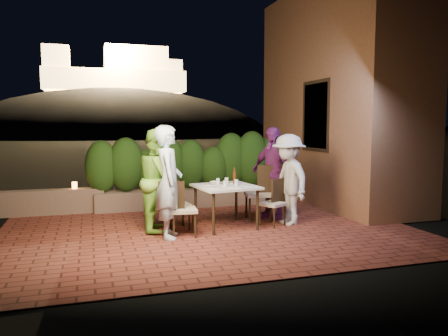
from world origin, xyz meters
name	(u,v)px	position (x,y,z in m)	size (l,w,h in m)	color
ground	(211,232)	(0.00, 0.00, -0.02)	(400.00, 400.00, 0.00)	black
terrace_floor	(204,228)	(0.00, 0.50, -0.07)	(7.00, 6.00, 0.15)	brown
building_wall	(336,95)	(3.60, 2.00, 2.50)	(1.60, 5.00, 5.00)	#905A39
window_pane	(317,116)	(2.82, 1.50, 2.00)	(0.08, 1.00, 1.40)	black
window_frame	(316,116)	(2.81, 1.50, 2.00)	(0.06, 1.15, 1.55)	black
planter	(192,197)	(0.20, 2.30, 0.20)	(4.20, 0.55, 0.40)	brown
hedge	(192,164)	(0.20, 2.30, 0.95)	(4.00, 0.70, 1.10)	#1B3A0F
parapet	(48,202)	(-2.80, 2.30, 0.25)	(2.20, 0.30, 0.50)	brown
hill	(117,162)	(2.00, 60.00, -4.00)	(52.00, 40.00, 22.00)	black
fortress	(115,64)	(2.00, 60.00, 10.50)	(26.00, 8.00, 8.00)	#FFCC7A
dining_table	(226,206)	(0.31, 0.17, 0.38)	(1.00, 1.00, 0.75)	white
plate_nw	(215,188)	(0.05, -0.06, 0.76)	(0.21, 0.21, 0.01)	white
plate_sw	(208,185)	(0.04, 0.33, 0.76)	(0.23, 0.23, 0.01)	white
plate_ne	(247,186)	(0.65, 0.01, 0.76)	(0.21, 0.21, 0.01)	white
plate_se	(234,183)	(0.54, 0.39, 0.76)	(0.21, 0.21, 0.01)	white
plate_centre	(226,185)	(0.32, 0.15, 0.76)	(0.23, 0.23, 0.01)	white
plate_front	(236,187)	(0.42, -0.12, 0.76)	(0.25, 0.25, 0.01)	white
glass_nw	(225,184)	(0.25, 0.00, 0.81)	(0.07, 0.07, 0.11)	silver
glass_sw	(218,181)	(0.23, 0.36, 0.80)	(0.06, 0.06, 0.11)	silver
glass_ne	(236,182)	(0.49, 0.10, 0.81)	(0.07, 0.07, 0.11)	silver
glass_se	(227,181)	(0.39, 0.36, 0.81)	(0.07, 0.07, 0.12)	silver
beer_bottle	(235,176)	(0.52, 0.28, 0.90)	(0.06, 0.06, 0.30)	#48220C
bowl	(215,182)	(0.20, 0.48, 0.77)	(0.16, 0.16, 0.04)	white
chair_left_front	(183,209)	(-0.53, -0.20, 0.46)	(0.42, 0.42, 0.91)	black
chair_left_back	(177,204)	(-0.53, 0.32, 0.45)	(0.41, 0.41, 0.90)	black
chair_right_front	(273,203)	(1.16, 0.05, 0.42)	(0.39, 0.39, 0.84)	black
chair_right_back	(258,193)	(1.09, 0.56, 0.52)	(0.49, 0.49, 1.05)	black
diner_blue	(169,182)	(-0.76, -0.21, 0.91)	(0.66, 0.43, 1.81)	#BFDEF6
diner_green	(159,180)	(-0.84, 0.33, 0.87)	(0.85, 0.66, 1.75)	#8DD843
diner_white	(288,180)	(1.47, 0.06, 0.82)	(1.06, 0.61, 1.65)	silver
diner_purple	(273,173)	(1.41, 0.63, 0.89)	(1.04, 0.43, 1.78)	#6B2367
parapet_lamp	(75,185)	(-2.28, 2.30, 0.57)	(0.10, 0.10, 0.14)	orange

